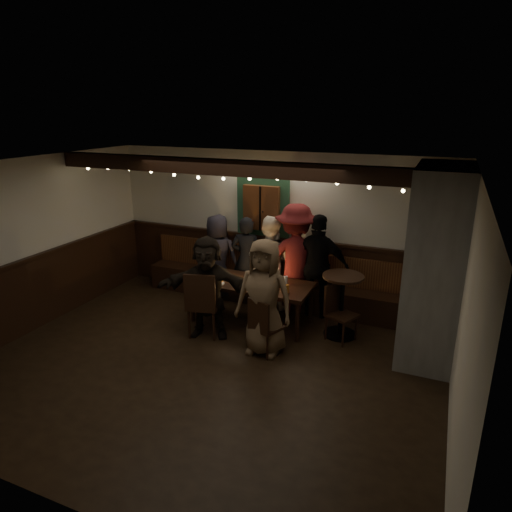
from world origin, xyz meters
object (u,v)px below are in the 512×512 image
at_px(high_top, 342,298).
at_px(person_f, 208,288).
at_px(person_d, 295,259).
at_px(person_e, 318,267).
at_px(chair_end, 338,308).
at_px(person_b, 247,260).
at_px(dining_table, 251,286).
at_px(chair_near_left, 202,301).
at_px(person_g, 264,297).
at_px(chair_near_right, 263,324).
at_px(person_c, 269,262).
at_px(person_a, 218,257).

relative_size(high_top, person_f, 0.62).
height_order(person_d, person_e, person_d).
height_order(person_d, person_f, person_d).
bearing_deg(chair_end, person_b, 157.08).
relative_size(person_d, person_f, 1.19).
xyz_separation_m(dining_table, person_f, (-0.40, -0.66, 0.15)).
relative_size(chair_end, person_f, 0.55).
bearing_deg(high_top, person_e, 134.18).
bearing_deg(chair_near_left, person_g, -2.75).
xyz_separation_m(chair_near_right, person_g, (-0.02, 0.08, 0.35)).
height_order(chair_near_left, person_c, person_c).
bearing_deg(person_e, chair_near_left, 45.19).
relative_size(dining_table, person_d, 1.04).
xyz_separation_m(chair_near_right, chair_end, (0.83, 0.87, 0.01)).
relative_size(chair_near_left, chair_near_right, 1.23).
relative_size(person_b, person_c, 0.96).
height_order(chair_near_right, person_g, person_g).
xyz_separation_m(dining_table, person_g, (0.54, -0.78, 0.20)).
height_order(person_a, person_b, person_b).
bearing_deg(person_f, chair_end, 5.25).
relative_size(chair_end, person_g, 0.52).
distance_m(high_top, person_e, 0.78).
distance_m(high_top, person_c, 1.52).
xyz_separation_m(dining_table, chair_near_right, (0.56, -0.87, -0.15)).
height_order(chair_near_left, chair_near_right, chair_near_left).
distance_m(dining_table, chair_near_right, 1.04).
distance_m(person_c, person_d, 0.48).
height_order(person_a, person_e, person_e).
height_order(high_top, person_c, person_c).
height_order(high_top, person_d, person_d).
relative_size(person_a, person_d, 0.83).
distance_m(dining_table, person_b, 0.88).
distance_m(person_b, person_g, 1.82).
distance_m(dining_table, person_d, 0.90).
xyz_separation_m(chair_near_left, chair_end, (1.84, 0.74, -0.10)).
bearing_deg(person_c, chair_end, 150.73).
distance_m(dining_table, chair_near_left, 0.86).
distance_m(high_top, person_a, 2.45).
bearing_deg(dining_table, person_g, -55.15).
height_order(dining_table, person_b, person_b).
xyz_separation_m(person_c, person_d, (0.47, -0.02, 0.12)).
bearing_deg(person_e, person_b, -5.39).
bearing_deg(person_g, person_b, 120.86).
distance_m(chair_end, person_g, 1.20).
relative_size(person_c, person_e, 0.93).
height_order(high_top, person_f, person_f).
height_order(chair_near_right, person_b, person_b).
relative_size(person_c, person_g, 0.97).
xyz_separation_m(chair_near_left, person_g, (1.00, -0.05, 0.24)).
distance_m(dining_table, person_a, 1.21).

